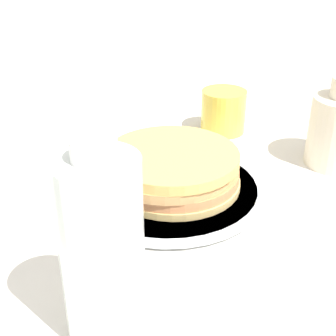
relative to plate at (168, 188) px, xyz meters
The scene contains 5 objects.
ground_plane 0.03m from the plate, 129.00° to the right, with size 4.00×4.00×0.00m, color silver.
plate is the anchor object (origin of this frame).
pancake_stack 0.03m from the plate, 69.03° to the left, with size 0.20×0.20×0.05m.
juice_glass 0.25m from the plate, 112.72° to the left, with size 0.08×0.08×0.08m.
water_bottle_near 0.28m from the plate, 55.32° to the right, with size 0.07×0.07×0.20m.
Camera 1 is at (0.44, -0.38, 0.35)m, focal length 50.00 mm.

